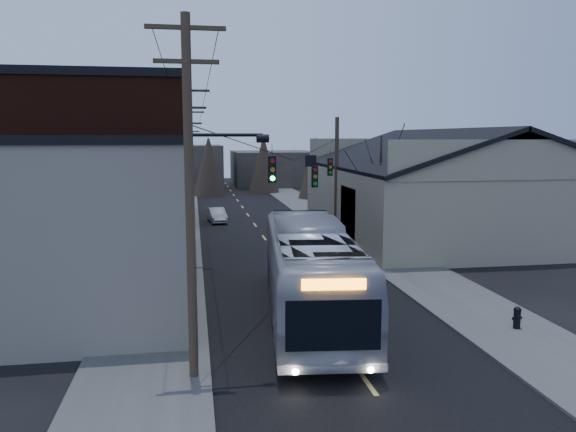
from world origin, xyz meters
The scene contains 15 objects.
ground centered at (0.00, 0.00, 0.00)m, with size 160.00×160.00×0.00m, color black.
road_surface centered at (0.00, 30.00, 0.01)m, with size 9.00×110.00×0.02m, color black.
sidewalk_left centered at (-6.50, 30.00, 0.06)m, with size 4.00×110.00×0.12m, color #474744.
sidewalk_right centered at (6.50, 30.00, 0.06)m, with size 4.00×110.00×0.12m, color #474744.
building_clapboard centered at (-9.00, 9.00, 3.50)m, with size 8.00×8.00×7.00m, color slate.
building_brick centered at (-10.00, 20.00, 5.00)m, with size 10.00×12.00×10.00m, color black.
building_left_far centered at (-9.50, 36.00, 3.50)m, with size 9.00×14.00×7.00m, color #38322D.
warehouse centered at (13.00, 25.00, 2.70)m, with size 16.16×20.60×7.73m.
building_far_left centered at (-6.00, 65.00, 3.00)m, with size 10.00×12.00×6.00m, color #38322D.
building_far_right centered at (7.00, 70.00, 2.50)m, with size 12.00×14.00×5.00m, color #38322D.
bare_tree centered at (6.50, 20.00, 3.60)m, with size 0.40×0.40×7.20m, color black.
utility_lines centered at (-3.11, 24.14, 4.95)m, with size 11.24×45.28×10.50m.
bus centered at (-0.40, 8.13, 1.86)m, with size 3.12×13.35×3.72m, color #A7A9B3.
parked_car centered at (-3.00, 33.97, 0.61)m, with size 1.29×3.69×1.22m, color #9EA2A5.
fire_hydrant centered at (6.81, 5.22, 0.56)m, with size 0.40×0.28×0.82m.
Camera 1 is at (-4.89, -13.09, 7.15)m, focal length 35.00 mm.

